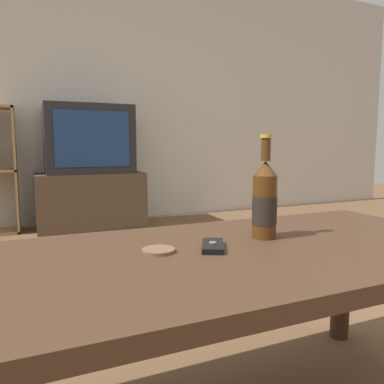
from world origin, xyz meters
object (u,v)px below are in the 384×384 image
(television, at_px, (89,139))
(cell_phone, at_px, (213,246))
(tv_stand, at_px, (91,200))
(beer_bottle, at_px, (265,201))

(television, bearing_deg, cell_phone, -92.04)
(tv_stand, height_order, television, television)
(tv_stand, relative_size, cell_phone, 7.55)
(television, distance_m, beer_bottle, 2.66)
(television, xyz_separation_m, cell_phone, (-0.10, -2.69, -0.31))
(television, relative_size, cell_phone, 6.05)
(cell_phone, bearing_deg, tv_stand, 114.62)
(beer_bottle, relative_size, cell_phone, 2.28)
(cell_phone, bearing_deg, beer_bottle, 39.98)
(tv_stand, distance_m, cell_phone, 2.71)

